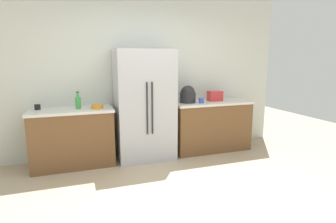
# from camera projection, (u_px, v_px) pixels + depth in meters

# --- Properties ---
(ground_plane) EXTENTS (10.50, 10.50, 0.00)m
(ground_plane) POSITION_uv_depth(u_px,v_px,m) (183.00, 202.00, 3.15)
(ground_plane) COLOR tan
(kitchen_back_panel) EXTENTS (5.25, 0.10, 2.90)m
(kitchen_back_panel) POSITION_uv_depth(u_px,v_px,m) (140.00, 70.00, 4.73)
(kitchen_back_panel) COLOR silver
(kitchen_back_panel) RESTS_ON ground_plane
(counter_left) EXTENTS (1.23, 0.63, 0.89)m
(counter_left) POSITION_uv_depth(u_px,v_px,m) (73.00, 137.00, 4.20)
(counter_left) COLOR brown
(counter_left) RESTS_ON ground_plane
(counter_right) EXTENTS (1.41, 0.63, 0.89)m
(counter_right) POSITION_uv_depth(u_px,v_px,m) (210.00, 125.00, 4.97)
(counter_right) COLOR brown
(counter_right) RESTS_ON ground_plane
(refrigerator) EXTENTS (0.93, 0.66, 1.78)m
(refrigerator) POSITION_uv_depth(u_px,v_px,m) (144.00, 105.00, 4.46)
(refrigerator) COLOR #B2B5BA
(refrigerator) RESTS_ON ground_plane
(toaster) EXTENTS (0.25, 0.16, 0.18)m
(toaster) POSITION_uv_depth(u_px,v_px,m) (215.00, 96.00, 4.93)
(toaster) COLOR red
(toaster) RESTS_ON counter_right
(rice_cooker) EXTENTS (0.27, 0.27, 0.30)m
(rice_cooker) POSITION_uv_depth(u_px,v_px,m) (188.00, 95.00, 4.72)
(rice_cooker) COLOR #262628
(rice_cooker) RESTS_ON counter_right
(bottle_a) EXTENTS (0.08, 0.08, 0.26)m
(bottle_a) POSITION_uv_depth(u_px,v_px,m) (78.00, 102.00, 4.12)
(bottle_a) COLOR green
(bottle_a) RESTS_ON counter_left
(cup_a) EXTENTS (0.09, 0.09, 0.09)m
(cup_a) POSITION_uv_depth(u_px,v_px,m) (201.00, 101.00, 4.68)
(cup_a) COLOR blue
(cup_a) RESTS_ON counter_right
(cup_b) EXTENTS (0.08, 0.08, 0.08)m
(cup_b) POSITION_uv_depth(u_px,v_px,m) (37.00, 107.00, 4.07)
(cup_b) COLOR black
(cup_b) RESTS_ON counter_left
(bowl_a) EXTENTS (0.18, 0.18, 0.06)m
(bowl_a) POSITION_uv_depth(u_px,v_px,m) (97.00, 107.00, 4.18)
(bowl_a) COLOR orange
(bowl_a) RESTS_ON counter_left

